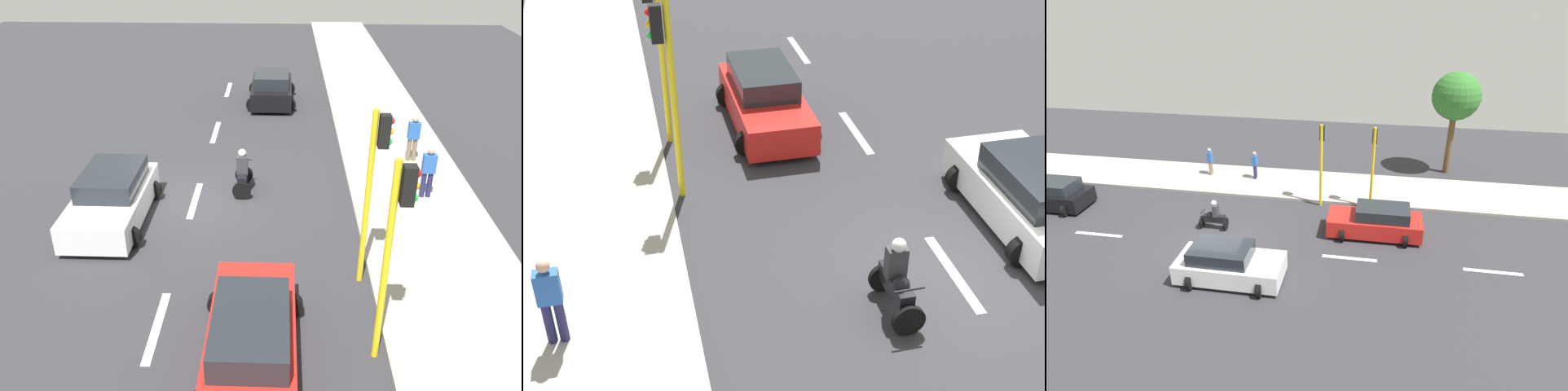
{
  "view_description": "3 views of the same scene",
  "coord_description": "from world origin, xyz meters",
  "views": [
    {
      "loc": [
        2.69,
        -15.45,
        8.37
      ],
      "look_at": [
        2.2,
        -2.28,
        1.43
      ],
      "focal_mm": 37.97,
      "sensor_mm": 36.0,
      "label": 1
    },
    {
      "loc": [
        5.73,
        9.87,
        8.78
      ],
      "look_at": [
        2.93,
        -1.81,
        1.1
      ],
      "focal_mm": 49.85,
      "sensor_mm": 36.0,
      "label": 2
    },
    {
      "loc": [
        -16.13,
        -6.84,
        11.08
      ],
      "look_at": [
        2.38,
        -3.72,
        1.72
      ],
      "focal_mm": 30.39,
      "sensor_mm": 36.0,
      "label": 3
    }
  ],
  "objects": [
    {
      "name": "lane_stripe_far_north",
      "position": [
        0.0,
        -12.0,
        0.01
      ],
      "size": [
        0.2,
        2.4,
        0.01
      ],
      "primitive_type": "cube",
      "color": "white",
      "rests_on": "ground"
    },
    {
      "name": "traffic_light_corner",
      "position": [
        4.85,
        -4.05,
        2.93
      ],
      "size": [
        0.49,
        0.24,
        4.5
      ],
      "color": "yellow",
      "rests_on": "ground"
    },
    {
      "name": "motorcycle",
      "position": [
        1.49,
        0.72,
        0.64
      ],
      "size": [
        0.6,
        1.3,
        1.53
      ],
      "color": "black",
      "rests_on": "ground"
    },
    {
      "name": "sidewalk",
      "position": [
        7.0,
        0.0,
        0.07
      ],
      "size": [
        4.0,
        60.0,
        0.15
      ],
      "primitive_type": "cube",
      "color": "#9E998E",
      "rests_on": "ground"
    },
    {
      "name": "car_white",
      "position": [
        -2.24,
        -1.29,
        0.71
      ],
      "size": [
        2.35,
        4.26,
        1.52
      ],
      "color": "white",
      "rests_on": "ground"
    },
    {
      "name": "pedestrian_near_signal",
      "position": [
        7.33,
        0.27,
        1.06
      ],
      "size": [
        0.4,
        0.24,
        1.69
      ],
      "color": "#1E1E4C",
      "rests_on": "sidewalk"
    },
    {
      "name": "ground_plane",
      "position": [
        0.0,
        0.0,
        -0.05
      ],
      "size": [
        40.0,
        60.0,
        0.1
      ],
      "primitive_type": "cube",
      "color": "#2D2D33"
    },
    {
      "name": "lane_stripe_north",
      "position": [
        0.0,
        -6.0,
        0.01
      ],
      "size": [
        0.2,
        2.4,
        0.01
      ],
      "primitive_type": "cube",
      "color": "white",
      "rests_on": "ground"
    },
    {
      "name": "lane_stripe_mid",
      "position": [
        0.0,
        0.0,
        0.01
      ],
      "size": [
        0.2,
        2.4,
        0.01
      ],
      "primitive_type": "cube",
      "color": "white",
      "rests_on": "ground"
    },
    {
      "name": "car_red",
      "position": [
        2.19,
        -7.05,
        0.71
      ],
      "size": [
        2.18,
        4.38,
        1.52
      ],
      "color": "red",
      "rests_on": "ground"
    },
    {
      "name": "traffic_light_midblock",
      "position": [
        4.85,
        -6.69,
        2.93
      ],
      "size": [
        0.49,
        0.24,
        4.5
      ],
      "color": "yellow",
      "rests_on": "ground"
    }
  ]
}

